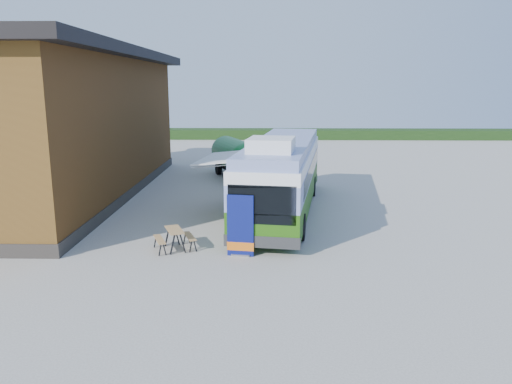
{
  "coord_description": "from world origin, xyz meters",
  "views": [
    {
      "loc": [
        0.45,
        -15.66,
        5.69
      ],
      "look_at": [
        0.02,
        4.2,
        1.4
      ],
      "focal_mm": 35.0,
      "sensor_mm": 36.0,
      "label": 1
    }
  ],
  "objects_px": {
    "bus": "(282,173)",
    "slurry_tanker": "(235,155)",
    "picnic_table": "(175,234)",
    "person_a": "(267,180)",
    "banner": "(240,231)",
    "person_b": "(246,205)"
  },
  "relations": [
    {
      "from": "bus",
      "to": "slurry_tanker",
      "type": "xyz_separation_m",
      "value": [
        -2.67,
        8.73,
        -0.43
      ]
    },
    {
      "from": "bus",
      "to": "picnic_table",
      "type": "xyz_separation_m",
      "value": [
        -3.92,
        -5.32,
        -1.25
      ]
    },
    {
      "from": "picnic_table",
      "to": "slurry_tanker",
      "type": "xyz_separation_m",
      "value": [
        1.25,
        14.06,
        0.82
      ]
    },
    {
      "from": "bus",
      "to": "slurry_tanker",
      "type": "height_order",
      "value": "bus"
    },
    {
      "from": "picnic_table",
      "to": "slurry_tanker",
      "type": "distance_m",
      "value": 14.14
    },
    {
      "from": "bus",
      "to": "slurry_tanker",
      "type": "bearing_deg",
      "value": 115.23
    },
    {
      "from": "picnic_table",
      "to": "person_a",
      "type": "relative_size",
      "value": 0.84
    },
    {
      "from": "banner",
      "to": "slurry_tanker",
      "type": "relative_size",
      "value": 0.34
    },
    {
      "from": "slurry_tanker",
      "to": "bus",
      "type": "bearing_deg",
      "value": -93.4
    },
    {
      "from": "banner",
      "to": "person_b",
      "type": "relative_size",
      "value": 1.22
    },
    {
      "from": "picnic_table",
      "to": "person_a",
      "type": "xyz_separation_m",
      "value": [
        3.24,
        8.08,
        0.42
      ]
    },
    {
      "from": "person_a",
      "to": "slurry_tanker",
      "type": "bearing_deg",
      "value": 88.29
    },
    {
      "from": "picnic_table",
      "to": "slurry_tanker",
      "type": "height_order",
      "value": "slurry_tanker"
    },
    {
      "from": "picnic_table",
      "to": "person_b",
      "type": "bearing_deg",
      "value": 31.62
    },
    {
      "from": "bus",
      "to": "slurry_tanker",
      "type": "distance_m",
      "value": 9.14
    },
    {
      "from": "picnic_table",
      "to": "slurry_tanker",
      "type": "relative_size",
      "value": 0.27
    },
    {
      "from": "picnic_table",
      "to": "person_b",
      "type": "distance_m",
      "value": 4.0
    },
    {
      "from": "person_a",
      "to": "slurry_tanker",
      "type": "distance_m",
      "value": 6.31
    },
    {
      "from": "person_a",
      "to": "person_b",
      "type": "bearing_deg",
      "value": -120.29
    },
    {
      "from": "person_a",
      "to": "person_b",
      "type": "xyz_separation_m",
      "value": [
        -0.87,
        -4.87,
        -0.11
      ]
    },
    {
      "from": "picnic_table",
      "to": "person_a",
      "type": "distance_m",
      "value": 8.72
    },
    {
      "from": "bus",
      "to": "person_a",
      "type": "height_order",
      "value": "bus"
    }
  ]
}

